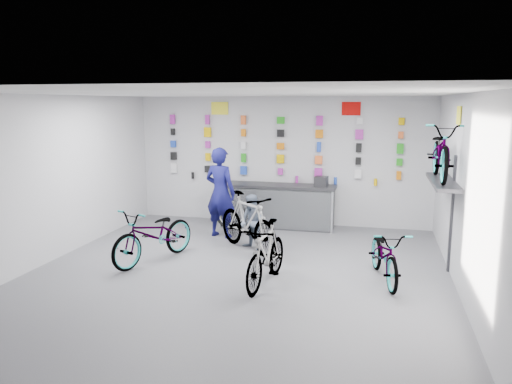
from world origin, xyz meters
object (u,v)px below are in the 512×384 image
(bike_center, at_px, (266,254))
(bike_service, at_px, (248,222))
(bike_right, at_px, (385,254))
(clerk, at_px, (220,192))
(counter, at_px, (277,206))
(customer, at_px, (252,222))
(bike_left, at_px, (154,234))

(bike_center, xyz_separation_m, bike_service, (-0.76, 1.74, 0.07))
(bike_center, relative_size, bike_right, 1.00)
(bike_right, bearing_deg, bike_center, -172.90)
(bike_service, bearing_deg, clerk, 85.22)
(counter, height_order, bike_right, counter)
(bike_right, xyz_separation_m, clerk, (-3.41, 1.97, 0.52))
(bike_right, bearing_deg, counter, 115.17)
(clerk, bearing_deg, customer, 154.50)
(bike_right, bearing_deg, customer, 141.76)
(bike_center, height_order, bike_right, bike_center)
(bike_service, bearing_deg, bike_center, -114.45)
(counter, height_order, bike_left, bike_left)
(bike_left, distance_m, clerk, 2.09)
(bike_left, height_order, bike_center, bike_center)
(bike_left, relative_size, bike_center, 1.14)
(counter, xyz_separation_m, bike_service, (-0.17, -2.01, 0.09))
(counter, distance_m, bike_right, 3.92)
(bike_left, bearing_deg, counter, 82.33)
(bike_left, xyz_separation_m, bike_center, (2.23, -0.69, 0.00))
(bike_center, bearing_deg, customer, 117.88)
(bike_center, distance_m, customer, 1.98)
(bike_left, xyz_separation_m, bike_right, (4.05, -0.04, -0.06))
(bike_left, relative_size, bike_right, 1.15)
(counter, bearing_deg, bike_center, -81.08)
(bike_right, relative_size, clerk, 0.87)
(customer, bearing_deg, bike_right, 11.78)
(bike_service, bearing_deg, customer, 14.37)
(bike_service, relative_size, clerk, 0.99)
(counter, relative_size, bike_center, 1.60)
(bike_right, bearing_deg, clerk, 137.26)
(counter, height_order, bike_center, bike_center)
(bike_center, height_order, customer, customer)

